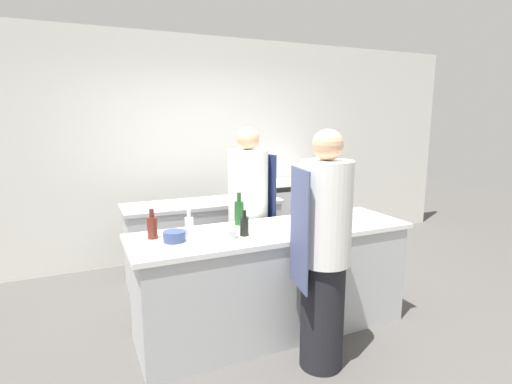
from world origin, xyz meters
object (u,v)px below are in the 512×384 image
Objects in this scene: bowl_mixing_large at (222,233)px; cup at (356,218)px; stockpot at (251,189)px; bowl_prep_small at (174,236)px; bottle_vinegar at (334,212)px; chef_at_stove at (248,217)px; oven_range at (287,217)px; bottle_cooking_oil at (189,226)px; bottle_sauce at (239,212)px; bottle_olive_oil at (244,226)px; bottle_wine at (152,227)px; chef_at_prep_near at (324,253)px.

bowl_mixing_large is 1.23m from cup.
bowl_prep_small is at bearing -132.66° from stockpot.
bottle_vinegar is at bearing -177.60° from cup.
chef_at_stove is 1.05m from bowl_prep_small.
bowl_mixing_large is at bearing -10.59° from bowl_prep_small.
bottle_cooking_oil is at bearing -136.59° from oven_range.
bottle_sauce is at bearing 160.08° from cup.
bottle_olive_oil is (-0.33, -0.68, 0.12)m from chef_at_stove.
bottle_wine is 0.82× the size of bottle_sauce.
bottle_olive_oil is 0.88× the size of bottle_wine.
bottle_wine reaches higher than bottle_cooking_oil.
bottle_vinegar is 0.25m from cup.
bottle_sauce is (0.75, 0.10, 0.02)m from bottle_wine.
bottle_olive_oil is 0.54m from bowl_prep_small.
oven_range is at bearing 52.89° from bottle_olive_oil.
bottle_wine is 0.53m from bowl_mixing_large.
bottle_wine reaches higher than bowl_prep_small.
bowl_mixing_large is at bearing 178.08° from cup.
stockpot is (-0.73, -0.47, 0.52)m from oven_range.
bottle_vinegar is 1.00m from bowl_mixing_large.
bottle_sauce is (-0.30, 0.84, 0.14)m from chef_at_prep_near.
cup is (0.72, -0.71, 0.08)m from chef_at_stove.
bottle_vinegar is at bearing -8.53° from bottle_cooking_oil.
bottle_vinegar reaches higher than stockpot.
bottle_vinegar reaches higher than bottle_cooking_oil.
bottle_cooking_oil is at bearing -159.83° from bottle_sauce.
bottle_sauce is at bearing -41.90° from chef_at_stove.
chef_at_stove is at bearing -115.30° from stockpot.
bottle_cooking_oil is at bearing -61.50° from chef_at_stove.
bottle_sauce is 1.71× the size of bowl_prep_small.
oven_range is 2.50m from bottle_cooking_oil.
bowl_mixing_large is 0.36m from bowl_prep_small.
bottle_wine is 0.76m from bottle_sauce.
bottle_olive_oil is at bearing -33.77° from chef_at_stove.
chef_at_prep_near is at bearing -5.22° from chef_at_stove.
stockpot reaches higher than bottle_olive_oil.
chef_at_prep_near reaches higher than bowl_prep_small.
chef_at_prep_near is 7.94× the size of bowl_mixing_large.
bottle_olive_oil is at bearing 176.93° from bottle_vinegar.
chef_at_prep_near is 1.10m from bowl_prep_small.
bottle_cooking_oil is at bearing 26.27° from bowl_prep_small.
bottle_olive_oil is at bearing -2.51° from bowl_mixing_large.
bottle_olive_oil is at bearing -115.52° from stockpot.
stockpot is (0.56, 1.03, -0.01)m from bottle_sauce.
bottle_vinegar reaches higher than cup.
bottle_wine is at bearing -141.92° from oven_range.
bowl_mixing_large is (-0.27, -0.31, -0.07)m from bottle_sauce.
bowl_mixing_large is (-0.99, 0.05, -0.08)m from bottle_vinegar.
bottle_vinegar is at bearing -10.11° from bottle_wine.
chef_at_stove reaches higher than cup.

